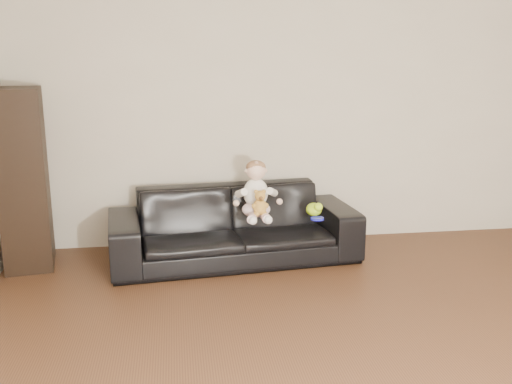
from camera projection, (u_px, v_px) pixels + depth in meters
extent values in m
plane|color=#C0B6A1|center=(283.00, 107.00, 5.35)|extent=(5.00, 0.00, 5.00)
imported|color=black|center=(234.00, 225.00, 5.03)|extent=(2.22, 1.05, 0.63)
cube|color=black|center=(23.00, 179.00, 4.77)|extent=(0.46, 0.58, 1.52)
cube|color=silver|center=(22.00, 139.00, 4.70)|extent=(0.22, 0.28, 0.28)
ellipsoid|color=#FCD5DB|center=(256.00, 209.00, 4.91)|extent=(0.27, 0.24, 0.13)
ellipsoid|color=white|center=(256.00, 193.00, 4.89)|extent=(0.23, 0.19, 0.26)
sphere|color=beige|center=(256.00, 170.00, 4.83)|extent=(0.18, 0.18, 0.17)
ellipsoid|color=#8C603F|center=(256.00, 167.00, 4.84)|extent=(0.19, 0.19, 0.12)
cylinder|color=#FCD5DB|center=(253.00, 217.00, 4.76)|extent=(0.09, 0.21, 0.08)
cylinder|color=#FCD5DB|center=(265.00, 216.00, 4.77)|extent=(0.09, 0.21, 0.08)
sphere|color=white|center=(253.00, 220.00, 4.65)|extent=(0.08, 0.08, 0.07)
sphere|color=white|center=(268.00, 220.00, 4.67)|extent=(0.08, 0.08, 0.07)
cylinder|color=white|center=(241.00, 193.00, 4.82)|extent=(0.08, 0.18, 0.11)
cylinder|color=white|center=(272.00, 192.00, 4.85)|extent=(0.08, 0.18, 0.11)
ellipsoid|color=#B28233|center=(260.00, 207.00, 4.75)|extent=(0.12, 0.10, 0.13)
sphere|color=#B28233|center=(260.00, 196.00, 4.71)|extent=(0.09, 0.09, 0.09)
sphere|color=#B28233|center=(256.00, 192.00, 4.71)|extent=(0.04, 0.04, 0.04)
sphere|color=#B28233|center=(264.00, 191.00, 4.71)|extent=(0.04, 0.04, 0.04)
sphere|color=#593819|center=(261.00, 198.00, 4.67)|extent=(0.04, 0.04, 0.04)
ellipsoid|color=#B6EB1B|center=(314.00, 209.00, 4.94)|extent=(0.19, 0.20, 0.11)
sphere|color=red|center=(311.00, 211.00, 4.99)|extent=(0.08, 0.08, 0.07)
cylinder|color=#1B1CD8|center=(317.00, 219.00, 4.84)|extent=(0.14, 0.14, 0.02)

